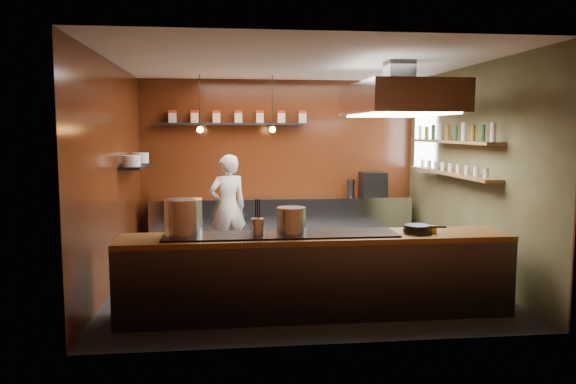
{
  "coord_description": "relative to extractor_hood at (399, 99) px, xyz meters",
  "views": [
    {
      "loc": [
        -1.03,
        -7.72,
        2.08
      ],
      "look_at": [
        -0.09,
        0.4,
        1.19
      ],
      "focal_mm": 35.0,
      "sensor_mm": 36.0,
      "label": 1
    }
  ],
  "objects": [
    {
      "name": "floor",
      "position": [
        -1.3,
        0.4,
        -2.51
      ],
      "size": [
        5.0,
        5.0,
        0.0
      ],
      "primitive_type": "plane",
      "color": "black",
      "rests_on": "ground"
    },
    {
      "name": "back_wall",
      "position": [
        -1.3,
        2.9,
        -1.01
      ],
      "size": [
        5.0,
        0.0,
        5.0
      ],
      "primitive_type": "plane",
      "rotation": [
        1.57,
        0.0,
        0.0
      ],
      "color": "#3D160B",
      "rests_on": "ground"
    },
    {
      "name": "left_wall",
      "position": [
        -3.8,
        0.4,
        -1.01
      ],
      "size": [
        0.0,
        5.0,
        5.0
      ],
      "primitive_type": "plane",
      "rotation": [
        1.57,
        0.0,
        1.57
      ],
      "color": "#3D160B",
      "rests_on": "ground"
    },
    {
      "name": "right_wall",
      "position": [
        1.2,
        0.4,
        -1.01
      ],
      "size": [
        0.0,
        5.0,
        5.0
      ],
      "primitive_type": "plane",
      "rotation": [
        1.57,
        0.0,
        -1.57
      ],
      "color": "#423F25",
      "rests_on": "ground"
    },
    {
      "name": "ceiling",
      "position": [
        -1.3,
        0.4,
        0.49
      ],
      "size": [
        5.0,
        5.0,
        0.0
      ],
      "primitive_type": "plane",
      "rotation": [
        3.14,
        0.0,
        0.0
      ],
      "color": "silver",
      "rests_on": "back_wall"
    },
    {
      "name": "window_pane",
      "position": [
        1.15,
        2.1,
        -0.61
      ],
      "size": [
        0.0,
        1.0,
        1.0
      ],
      "primitive_type": "plane",
      "rotation": [
        1.57,
        0.0,
        -1.57
      ],
      "color": "white",
      "rests_on": "right_wall"
    },
    {
      "name": "prep_counter",
      "position": [
        -1.3,
        2.57,
        -2.06
      ],
      "size": [
        4.6,
        0.65,
        0.9
      ],
      "primitive_type": "cube",
      "color": "silver",
      "rests_on": "floor"
    },
    {
      "name": "pass_counter",
      "position": [
        -1.3,
        -1.2,
        -2.04
      ],
      "size": [
        4.4,
        0.72,
        0.94
      ],
      "color": "#38383D",
      "rests_on": "floor"
    },
    {
      "name": "tin_shelf",
      "position": [
        -2.2,
        2.76,
        -0.31
      ],
      "size": [
        2.6,
        0.26,
        0.04
      ],
      "primitive_type": "cube",
      "color": "black",
      "rests_on": "back_wall"
    },
    {
      "name": "plate_shelf",
      "position": [
        -3.64,
        1.4,
        -0.96
      ],
      "size": [
        0.3,
        1.4,
        0.04
      ],
      "primitive_type": "cube",
      "color": "black",
      "rests_on": "left_wall"
    },
    {
      "name": "bottle_shelf_upper",
      "position": [
        1.04,
        0.7,
        -0.59
      ],
      "size": [
        0.26,
        2.8,
        0.04
      ],
      "primitive_type": "cube",
      "color": "brown",
      "rests_on": "right_wall"
    },
    {
      "name": "bottle_shelf_lower",
      "position": [
        1.04,
        0.7,
        -1.06
      ],
      "size": [
        0.26,
        2.8,
        0.04
      ],
      "primitive_type": "cube",
      "color": "brown",
      "rests_on": "right_wall"
    },
    {
      "name": "extractor_hood",
      "position": [
        0.0,
        0.0,
        0.0
      ],
      "size": [
        1.2,
        2.0,
        0.72
      ],
      "color": "#38383D",
      "rests_on": "ceiling"
    },
    {
      "name": "pendant_left",
      "position": [
        -2.7,
        2.1,
        -0.35
      ],
      "size": [
        0.1,
        0.1,
        0.95
      ],
      "color": "black",
      "rests_on": "ceiling"
    },
    {
      "name": "pendant_right",
      "position": [
        -1.5,
        2.1,
        -0.35
      ],
      "size": [
        0.1,
        0.1,
        0.95
      ],
      "color": "black",
      "rests_on": "ceiling"
    },
    {
      "name": "storage_tins",
      "position": [
        -2.05,
        2.76,
        -0.17
      ],
      "size": [
        2.43,
        0.13,
        0.22
      ],
      "color": "#BEB29D",
      "rests_on": "tin_shelf"
    },
    {
      "name": "plate_stacks",
      "position": [
        -3.64,
        1.4,
        -0.86
      ],
      "size": [
        0.26,
        1.16,
        0.16
      ],
      "color": "white",
      "rests_on": "plate_shelf"
    },
    {
      "name": "bottles",
      "position": [
        1.04,
        0.7,
        -0.45
      ],
      "size": [
        0.06,
        2.66,
        0.24
      ],
      "color": "silver",
      "rests_on": "bottle_shelf_upper"
    },
    {
      "name": "wine_glasses",
      "position": [
        1.04,
        0.7,
        -0.97
      ],
      "size": [
        0.07,
        2.37,
        0.13
      ],
      "color": "silver",
      "rests_on": "bottle_shelf_lower"
    },
    {
      "name": "stockpot_large",
      "position": [
        -2.77,
        -1.17,
        -1.36
      ],
      "size": [
        0.48,
        0.48,
        0.4
      ],
      "primitive_type": "cylinder",
      "rotation": [
        0.0,
        0.0,
        0.17
      ],
      "color": "silver",
      "rests_on": "pass_counter"
    },
    {
      "name": "stockpot_small",
      "position": [
        -1.59,
        -1.23,
        -1.41
      ],
      "size": [
        0.4,
        0.4,
        0.3
      ],
      "primitive_type": "cylinder",
      "rotation": [
        0.0,
        0.0,
        0.28
      ],
      "color": "#B0B2B7",
      "rests_on": "pass_counter"
    },
    {
      "name": "utensil_crock",
      "position": [
        -1.96,
        -1.27,
        -1.47
      ],
      "size": [
        0.19,
        0.19,
        0.19
      ],
      "primitive_type": "cylinder",
      "rotation": [
        0.0,
        0.0,
        -0.34
      ],
      "color": "silver",
      "rests_on": "pass_counter"
    },
    {
      "name": "frying_pan",
      "position": [
        -0.15,
        -1.26,
        -1.53
      ],
      "size": [
        0.48,
        0.32,
        0.08
      ],
      "color": "black",
      "rests_on": "pass_counter"
    },
    {
      "name": "butter_jar",
      "position": [
        0.04,
        -1.25,
        -1.54
      ],
      "size": [
        0.1,
        0.1,
        0.08
      ],
      "primitive_type": "cylinder",
      "rotation": [
        0.0,
        0.0,
        0.14
      ],
      "color": "yellow",
      "rests_on": "pass_counter"
    },
    {
      "name": "espresso_machine",
      "position": [
        0.36,
        2.52,
        -1.39
      ],
      "size": [
        0.44,
        0.42,
        0.44
      ],
      "primitive_type": "cube",
      "rotation": [
        0.0,
        0.0,
        -0.0
      ],
      "color": "black",
      "rests_on": "prep_counter"
    },
    {
      "name": "chef",
      "position": [
        -2.26,
        1.73,
        -1.65
      ],
      "size": [
        0.72,
        0.59,
        1.7
      ],
      "primitive_type": "imported",
      "rotation": [
        0.0,
        0.0,
        3.48
      ],
      "color": "white",
      "rests_on": "floor"
    }
  ]
}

